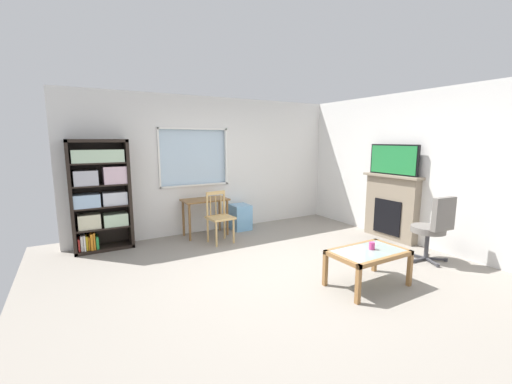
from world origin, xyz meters
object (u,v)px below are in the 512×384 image
(tv, at_px, (394,160))
(sippy_cup, at_px, (372,246))
(plastic_drawer_unit, at_px, (240,217))
(fireplace, at_px, (391,207))
(bookshelf, at_px, (100,192))
(wooden_chair, at_px, (219,217))
(desk_under_window, at_px, (205,205))
(coffee_table, at_px, (368,256))
(office_chair, at_px, (434,226))

(tv, bearing_deg, sippy_cup, -147.76)
(plastic_drawer_unit, bearing_deg, fireplace, -42.35)
(bookshelf, bearing_deg, wooden_chair, -18.84)
(desk_under_window, bearing_deg, coffee_table, -72.46)
(wooden_chair, xyz_separation_m, sippy_cup, (0.97, -2.50, 0.04))
(fireplace, bearing_deg, office_chair, -113.00)
(desk_under_window, relative_size, coffee_table, 0.88)
(plastic_drawer_unit, relative_size, office_chair, 0.51)
(wooden_chair, relative_size, office_chair, 0.90)
(desk_under_window, height_order, coffee_table, desk_under_window)
(wooden_chair, distance_m, tv, 3.25)
(coffee_table, relative_size, sippy_cup, 10.55)
(bookshelf, height_order, desk_under_window, bookshelf)
(plastic_drawer_unit, bearing_deg, bookshelf, 178.71)
(fireplace, height_order, tv, tv)
(tv, bearing_deg, office_chair, -112.18)
(wooden_chair, relative_size, sippy_cup, 10.00)
(desk_under_window, height_order, sippy_cup, desk_under_window)
(bookshelf, bearing_deg, coffee_table, -49.15)
(fireplace, height_order, office_chair, fireplace)
(office_chair, height_order, sippy_cup, office_chair)
(plastic_drawer_unit, bearing_deg, sippy_cup, -85.07)
(office_chair, bearing_deg, wooden_chair, 133.77)
(bookshelf, relative_size, tv, 1.88)
(plastic_drawer_unit, height_order, sippy_cup, sippy_cup)
(office_chair, distance_m, sippy_cup, 1.38)
(tv, bearing_deg, plastic_drawer_unit, 137.40)
(fireplace, xyz_separation_m, tv, (-0.02, 0.00, 0.86))
(fireplace, relative_size, coffee_table, 1.24)
(sippy_cup, bearing_deg, tv, 32.24)
(tv, height_order, office_chair, tv)
(plastic_drawer_unit, distance_m, sippy_cup, 3.09)
(coffee_table, distance_m, sippy_cup, 0.14)
(wooden_chair, distance_m, sippy_cup, 2.68)
(bookshelf, distance_m, plastic_drawer_unit, 2.62)
(coffee_table, bearing_deg, office_chair, 2.80)
(fireplace, height_order, coffee_table, fireplace)
(fireplace, distance_m, office_chair, 1.19)
(wooden_chair, distance_m, plastic_drawer_unit, 0.92)
(desk_under_window, relative_size, wooden_chair, 0.93)
(plastic_drawer_unit, xyz_separation_m, fireplace, (2.10, -1.92, 0.34))
(bookshelf, xyz_separation_m, coffee_table, (2.71, -3.14, -0.57))
(fireplace, xyz_separation_m, coffee_table, (-1.91, -1.16, -0.21))
(sippy_cup, bearing_deg, bookshelf, 131.72)
(plastic_drawer_unit, height_order, coffee_table, plastic_drawer_unit)
(fireplace, relative_size, office_chair, 1.18)
(fireplace, height_order, sippy_cup, fireplace)
(tv, xyz_separation_m, coffee_table, (-1.89, -1.16, -1.06))
(coffee_table, height_order, sippy_cup, sippy_cup)
(sippy_cup, bearing_deg, office_chair, 2.42)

